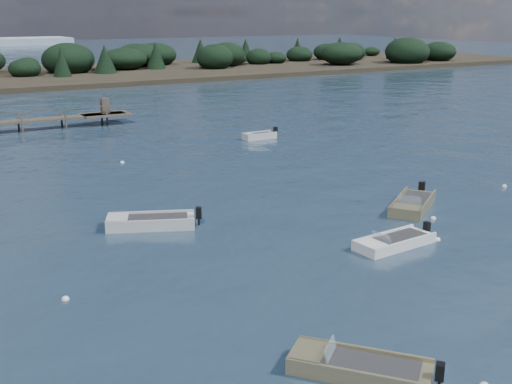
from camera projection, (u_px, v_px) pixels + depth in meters
ground at (40, 112)px, 75.47m from camera, size 400.00×400.00×0.00m
dinghy_mid_white_a at (394, 243)px, 32.24m from camera, size 4.75×1.91×1.10m
dinghy_near_olive at (359, 370)px, 20.81m from camera, size 4.15×4.59×1.19m
tender_far_grey_b at (259, 137)px, 59.63m from camera, size 3.51×1.27×1.20m
dinghy_mid_white_b at (413, 206)px, 38.41m from camera, size 5.18×4.35×1.34m
dinghy_mid_grey at (151, 224)px, 35.12m from camera, size 5.13×3.60×1.30m
buoy_b at (437, 240)px, 33.12m from camera, size 0.32×0.32×0.32m
buoy_c at (65, 300)px, 26.27m from camera, size 0.32×0.32×0.32m
buoy_d at (504, 187)px, 43.28m from camera, size 0.32×0.32×0.32m
buoy_e at (122, 163)px, 50.13m from camera, size 0.32×0.32×0.32m
buoy_extra_a at (433, 219)px, 36.53m from camera, size 0.32×0.32×0.32m
far_headland at (124, 64)px, 120.34m from camera, size 190.00×40.00×5.80m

